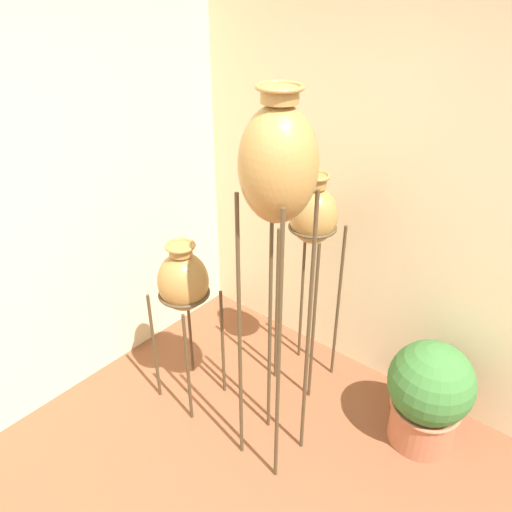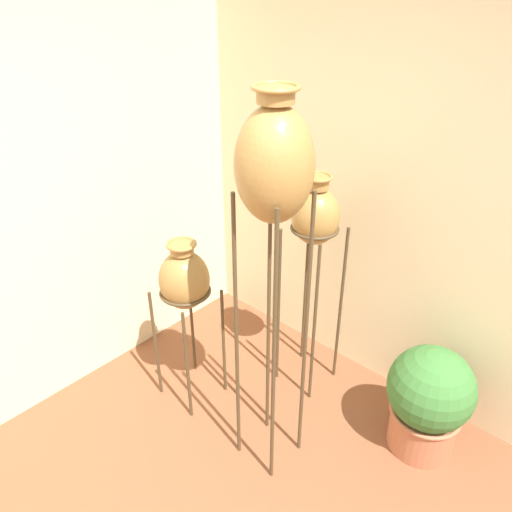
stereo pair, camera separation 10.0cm
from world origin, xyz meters
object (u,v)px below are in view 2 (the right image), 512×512
object	(u,v)px
vase_stand_tall	(274,173)
potted_plant	(429,399)
vase_stand_short	(184,282)
vase_stand_medium	(315,221)

from	to	relation	value
vase_stand_tall	potted_plant	world-z (taller)	vase_stand_tall
vase_stand_short	potted_plant	distance (m)	1.51
potted_plant	vase_stand_short	bearing A→B (deg)	114.88
vase_stand_medium	potted_plant	distance (m)	1.16
vase_stand_medium	vase_stand_short	bearing A→B (deg)	142.75
vase_stand_tall	potted_plant	distance (m)	1.58
vase_stand_medium	vase_stand_short	size ratio (longest dim) A/B	1.31
vase_stand_medium	potted_plant	size ratio (longest dim) A/B	2.15
potted_plant	vase_stand_medium	bearing A→B (deg)	89.61
vase_stand_medium	potted_plant	xyz separation A→B (m)	(-0.01, -0.83, -0.81)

